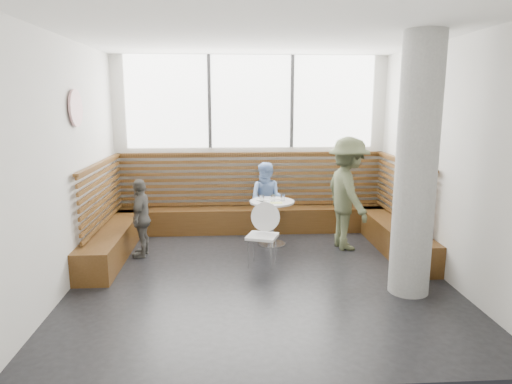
{
  "coord_description": "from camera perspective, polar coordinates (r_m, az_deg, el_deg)",
  "views": [
    {
      "loc": [
        -0.43,
        -5.94,
        2.41
      ],
      "look_at": [
        0.0,
        1.0,
        1.0
      ],
      "focal_mm": 32.0,
      "sensor_mm": 36.0,
      "label": 1
    }
  ],
  "objects": [
    {
      "name": "child_back",
      "position": [
        8.08,
        1.42,
        -1.0
      ],
      "size": [
        0.76,
        0.66,
        1.34
      ],
      "primitive_type": "imported",
      "rotation": [
        0.0,
        0.0,
        -0.26
      ],
      "color": "#84A8E5",
      "rests_on": "ground"
    },
    {
      "name": "booth",
      "position": [
        7.98,
        -0.35,
        -3.07
      ],
      "size": [
        5.0,
        2.5,
        1.44
      ],
      "color": "#462B11",
      "rests_on": "ground"
    },
    {
      "name": "concrete_column",
      "position": [
        5.87,
        19.4,
        2.88
      ],
      "size": [
        0.5,
        0.5,
        3.2
      ],
      "primitive_type": "cylinder",
      "color": "gray",
      "rests_on": "ground"
    },
    {
      "name": "glass_mid",
      "position": [
        7.47,
        2.15,
        -0.85
      ],
      "size": [
        0.07,
        0.07,
        0.11
      ],
      "primitive_type": "cylinder",
      "color": "white",
      "rests_on": "cafe_table"
    },
    {
      "name": "room",
      "position": [
        6.02,
        0.59,
        3.74
      ],
      "size": [
        5.0,
        5.0,
        3.2
      ],
      "color": "silver",
      "rests_on": "ground"
    },
    {
      "name": "child_left",
      "position": [
        7.3,
        -14.15,
        -3.16
      ],
      "size": [
        0.35,
        0.74,
        1.22
      ],
      "primitive_type": "imported",
      "rotation": [
        0.0,
        0.0,
        -1.64
      ],
      "color": "#585650",
      "rests_on": "ground"
    },
    {
      "name": "cafe_table",
      "position": [
        7.63,
        2.0,
        -2.69
      ],
      "size": [
        0.74,
        0.74,
        0.76
      ],
      "color": "silver",
      "rests_on": "ground"
    },
    {
      "name": "glass_right",
      "position": [
        7.58,
        3.35,
        -0.72
      ],
      "size": [
        0.07,
        0.07,
        0.1
      ],
      "primitive_type": "cylinder",
      "color": "white",
      "rests_on": "cafe_table"
    },
    {
      "name": "cafe_chair",
      "position": [
        6.74,
        0.74,
        -4.67
      ],
      "size": [
        0.44,
        0.43,
        0.92
      ],
      "rotation": [
        0.0,
        0.0,
        -0.33
      ],
      "color": "white",
      "rests_on": "ground"
    },
    {
      "name": "plate_near",
      "position": [
        7.62,
        0.75,
        -0.97
      ],
      "size": [
        0.21,
        0.21,
        0.01
      ],
      "primitive_type": "cylinder",
      "color": "white",
      "rests_on": "cafe_table"
    },
    {
      "name": "wall_art",
      "position": [
        6.66,
        -21.61,
        9.73
      ],
      "size": [
        0.03,
        0.5,
        0.5
      ],
      "primitive_type": "cylinder",
      "rotation": [
        0.0,
        1.57,
        0.0
      ],
      "color": "white",
      "rests_on": "room"
    },
    {
      "name": "glass_left",
      "position": [
        7.51,
        0.74,
        -0.8
      ],
      "size": [
        0.07,
        0.07,
        0.11
      ],
      "primitive_type": "cylinder",
      "color": "white",
      "rests_on": "cafe_table"
    },
    {
      "name": "adult_man",
      "position": [
        7.54,
        11.4,
        -0.19
      ],
      "size": [
        0.86,
        1.28,
        1.83
      ],
      "primitive_type": "imported",
      "rotation": [
        0.0,
        0.0,
        1.73
      ],
      "color": "#4E5539",
      "rests_on": "ground"
    },
    {
      "name": "menu_card",
      "position": [
        7.43,
        2.55,
        -1.35
      ],
      "size": [
        0.21,
        0.15,
        0.0
      ],
      "primitive_type": "cube",
      "rotation": [
        0.0,
        0.0,
        -0.09
      ],
      "color": "#A5C64C",
      "rests_on": "cafe_table"
    },
    {
      "name": "plate_far",
      "position": [
        7.73,
        2.39,
        -0.81
      ],
      "size": [
        0.2,
        0.2,
        0.01
      ],
      "primitive_type": "cylinder",
      "color": "white",
      "rests_on": "cafe_table"
    }
  ]
}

